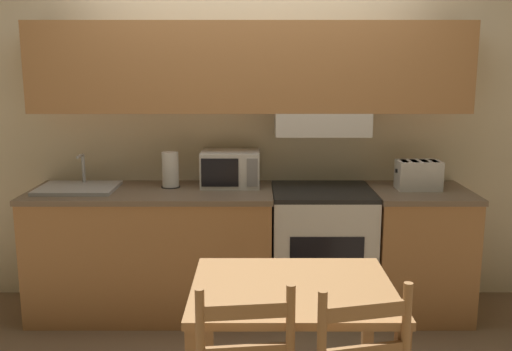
{
  "coord_description": "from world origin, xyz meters",
  "views": [
    {
      "loc": [
        0.04,
        -4.15,
        1.74
      ],
      "look_at": [
        0.05,
        -0.57,
        1.04
      ],
      "focal_mm": 40.0,
      "sensor_mm": 36.0,
      "label": 1
    }
  ],
  "objects": [
    {
      "name": "dining_table",
      "position": [
        0.21,
        -1.73,
        0.64
      ],
      "size": [
        0.91,
        0.74,
        0.76
      ],
      "color": "#9E7042",
      "rests_on": "ground_plane"
    },
    {
      "name": "toaster",
      "position": [
        1.16,
        -0.3,
        0.99
      ],
      "size": [
        0.31,
        0.18,
        0.2
      ],
      "color": "silver",
      "rests_on": "lower_counter_right_stub"
    },
    {
      "name": "ground_plane",
      "position": [
        0.0,
        0.0,
        0.0
      ],
      "size": [
        16.0,
        16.0,
        0.0
      ],
      "primitive_type": "plane",
      "color": "#7F664C"
    },
    {
      "name": "microwave",
      "position": [
        -0.14,
        -0.18,
        1.01
      ],
      "size": [
        0.41,
        0.32,
        0.25
      ],
      "color": "silver",
      "rests_on": "lower_counter_main"
    },
    {
      "name": "sink_basin",
      "position": [
        -1.19,
        -0.32,
        0.9
      ],
      "size": [
        0.53,
        0.4,
        0.23
      ],
      "color": "#B7BABF",
      "rests_on": "lower_counter_main"
    },
    {
      "name": "paper_towel_roll",
      "position": [
        -0.56,
        -0.23,
        1.01
      ],
      "size": [
        0.13,
        0.13,
        0.25
      ],
      "color": "black",
      "rests_on": "lower_counter_main"
    },
    {
      "name": "wall_back",
      "position": [
        0.01,
        -0.06,
        1.47
      ],
      "size": [
        5.41,
        0.38,
        2.55
      ],
      "color": "beige",
      "rests_on": "ground_plane"
    },
    {
      "name": "stove_range",
      "position": [
        0.5,
        -0.31,
        0.44
      ],
      "size": [
        0.69,
        0.63,
        0.89
      ],
      "color": "silver",
      "rests_on": "ground_plane"
    },
    {
      "name": "lower_counter_right_stub",
      "position": [
        1.18,
        -0.32,
        0.44
      ],
      "size": [
        0.66,
        0.66,
        0.89
      ],
      "color": "#B27A47",
      "rests_on": "ground_plane"
    },
    {
      "name": "lower_counter_main",
      "position": [
        -0.68,
        -0.32,
        0.44
      ],
      "size": [
        1.67,
        0.66,
        0.89
      ],
      "color": "#B27A47",
      "rests_on": "ground_plane"
    }
  ]
}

